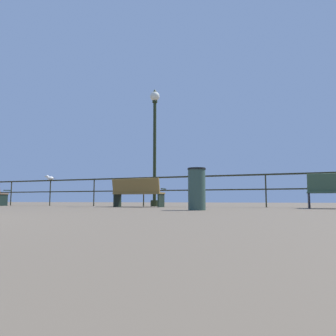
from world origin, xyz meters
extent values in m
cube|color=#292916|center=(0.00, 9.36, 1.01)|extent=(20.85, 0.05, 0.05)
cube|color=#292916|center=(0.00, 9.36, 0.56)|extent=(20.85, 0.04, 0.04)
cylinder|color=#292916|center=(-6.25, 9.36, 0.51)|extent=(0.04, 0.04, 1.01)
cylinder|color=#292916|center=(-4.17, 9.36, 0.51)|extent=(0.04, 0.04, 1.01)
cylinder|color=#292916|center=(-2.08, 9.36, 0.51)|extent=(0.04, 0.04, 1.01)
cylinder|color=#292916|center=(0.00, 9.36, 0.51)|extent=(0.04, 0.04, 1.01)
cylinder|color=#292916|center=(2.08, 9.36, 0.51)|extent=(0.04, 0.04, 1.01)
cylinder|color=#292916|center=(4.17, 9.36, 0.51)|extent=(0.04, 0.04, 1.01)
cube|color=black|center=(-5.69, 8.47, 0.24)|extent=(0.07, 0.41, 0.47)
cube|color=black|center=(-5.68, 8.64, 0.61)|extent=(0.06, 0.32, 0.04)
cube|color=brown|center=(0.22, 8.51, 0.44)|extent=(1.74, 0.57, 0.05)
cube|color=brown|center=(0.21, 8.30, 0.68)|extent=(1.72, 0.22, 0.48)
cube|color=black|center=(1.04, 8.47, 0.22)|extent=(0.06, 0.43, 0.44)
cube|color=black|center=(1.05, 8.66, 0.58)|extent=(0.05, 0.33, 0.04)
cube|color=black|center=(-0.60, 8.56, 0.22)|extent=(0.06, 0.43, 0.44)
cube|color=black|center=(-0.59, 8.75, 0.58)|extent=(0.05, 0.33, 0.04)
cube|color=black|center=(5.34, 8.51, 0.22)|extent=(0.04, 0.46, 0.43)
cube|color=black|center=(5.34, 8.71, 0.57)|extent=(0.04, 0.35, 0.04)
cylinder|color=black|center=(0.27, 9.71, 0.11)|extent=(0.28, 0.28, 0.22)
cylinder|color=black|center=(0.27, 9.71, 2.03)|extent=(0.12, 0.12, 3.63)
cylinder|color=black|center=(0.27, 9.71, 3.88)|extent=(0.19, 0.19, 0.06)
sphere|color=silver|center=(0.27, 9.71, 4.08)|extent=(0.36, 0.36, 0.36)
cone|color=black|center=(0.27, 9.71, 4.31)|extent=(0.14, 0.14, 0.10)
ellipsoid|color=white|center=(-4.19, 9.36, 1.11)|extent=(0.29, 0.29, 0.14)
ellipsoid|color=gray|center=(-4.19, 9.36, 1.13)|extent=(0.24, 0.25, 0.05)
sphere|color=white|center=(-4.26, 9.28, 1.17)|extent=(0.12, 0.12, 0.12)
cone|color=gold|center=(-4.32, 9.22, 1.17)|extent=(0.07, 0.07, 0.05)
cube|color=gray|center=(-4.09, 9.46, 1.11)|extent=(0.11, 0.11, 0.02)
cylinder|color=#31493E|center=(2.96, 5.89, 0.45)|extent=(0.38, 0.38, 0.89)
cylinder|color=black|center=(2.96, 5.89, 0.91)|extent=(0.40, 0.40, 0.04)
camera|label=1|loc=(4.92, -0.89, 0.22)|focal=34.06mm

